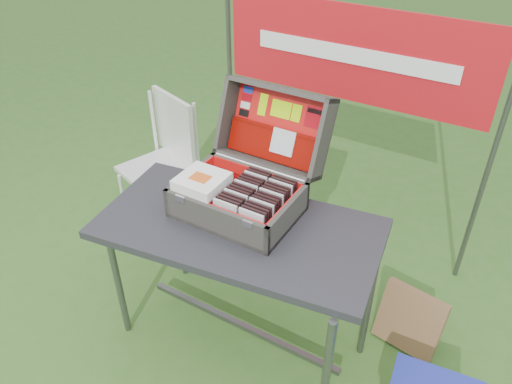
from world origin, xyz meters
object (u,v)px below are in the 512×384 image
Objects in this scene: suitcase at (244,163)px; chair at (158,172)px; table at (240,287)px; cardboard_box at (410,320)px.

suitcase reaches higher than chair.
table is at bearing -68.23° from suitcase.
suitcase is (-0.06, 0.14, 0.66)m from table.
suitcase is 1.27m from cardboard_box.
suitcase is at bearing -5.81° from chair.
chair is (-1.01, 0.57, 0.06)m from table.
table is 0.67m from suitcase.
table is at bearing -141.56° from cardboard_box.
cardboard_box is at bearing 14.69° from chair.
table is 0.94m from cardboard_box.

